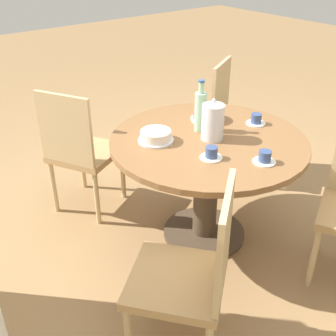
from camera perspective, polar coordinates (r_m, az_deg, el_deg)
ground_plane at (r=2.91m, az=4.84°, el=-8.87°), size 14.00×14.00×0.00m
dining_table at (r=2.60m, az=5.35°, el=0.59°), size 1.18×1.18×0.72m
chair_a at (r=3.42m, az=9.06°, el=6.68°), size 0.57×0.57×0.93m
chair_b at (r=2.95m, az=-11.83°, el=2.48°), size 0.57×0.57×0.93m
chair_c at (r=1.91m, az=3.19°, el=-14.07°), size 0.59×0.59×0.93m
coffee_pot at (r=2.48m, az=6.10°, el=6.38°), size 0.13×0.13×0.25m
water_bottle at (r=2.58m, az=4.42°, el=7.79°), size 0.07×0.07×0.32m
cake_main at (r=2.77m, az=5.40°, el=7.11°), size 0.22×0.22×0.07m
cake_second at (r=2.47m, az=-1.66°, el=4.32°), size 0.21×0.21×0.07m
cup_a at (r=2.76m, az=11.84°, el=6.40°), size 0.12×0.12×0.07m
cup_b at (r=2.29m, az=5.89°, el=1.94°), size 0.12×0.12×0.07m
cup_c at (r=2.30m, az=12.96°, el=1.36°), size 0.12×0.12×0.07m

